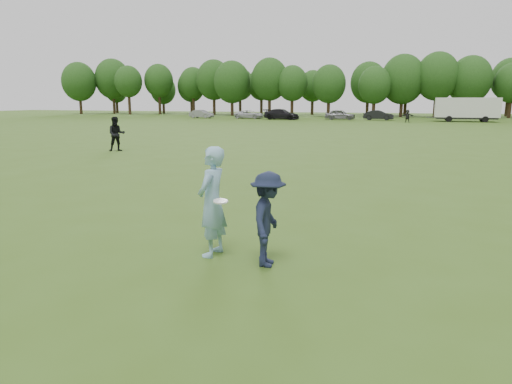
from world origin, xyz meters
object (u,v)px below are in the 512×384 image
at_px(car_c, 249,114).
at_px(car_e, 340,115).
at_px(thrower, 212,202).
at_px(player_far_a, 116,134).
at_px(car_b, 201,114).
at_px(player_far_d, 407,116).
at_px(car_f, 379,115).
at_px(car_d, 282,114).
at_px(cargo_trailer, 467,108).
at_px(defender, 268,219).

bearing_deg(car_c, car_e, -86.52).
bearing_deg(thrower, car_e, -171.45).
distance_m(player_far_a, car_b, 48.18).
xyz_separation_m(thrower, car_e, (-5.84, 61.13, -0.29)).
bearing_deg(thrower, player_far_a, -137.13).
relative_size(car_c, car_e, 1.05).
bearing_deg(car_e, player_far_a, 168.81).
bearing_deg(car_e, player_far_d, -121.12).
relative_size(car_b, car_f, 0.93).
bearing_deg(player_far_a, car_d, 55.88).
distance_m(player_far_a, car_f, 48.35).
relative_size(thrower, cargo_trailer, 0.23).
bearing_deg(car_d, player_far_a, -170.84).
relative_size(thrower, car_c, 0.45).
distance_m(car_d, car_f, 14.16).
bearing_deg(car_e, car_b, 88.44).
bearing_deg(car_b, player_far_a, -153.45).
bearing_deg(car_e, car_f, -86.33).
xyz_separation_m(defender, player_far_d, (2.47, 56.28, -0.03)).
height_order(thrower, defender, thrower).
distance_m(defender, car_b, 67.41).
height_order(player_far_a, car_b, player_far_a).
relative_size(player_far_a, cargo_trailer, 0.22).
bearing_deg(thrower, car_c, -158.77).
bearing_deg(car_b, car_e, -80.82).
bearing_deg(car_f, defender, -174.16).
xyz_separation_m(defender, cargo_trailer, (9.99, 60.42, 0.92)).
distance_m(defender, car_c, 64.82).
height_order(car_d, car_e, car_d).
bearing_deg(car_b, car_c, -78.74).
relative_size(car_c, car_f, 1.09).
xyz_separation_m(player_far_a, car_d, (-1.82, 44.27, -0.21)).
relative_size(player_far_a, car_b, 0.50).
xyz_separation_m(car_b, car_e, (22.18, 0.57, 0.10)).
relative_size(defender, car_e, 0.39).
height_order(player_far_d, car_e, player_far_d).
height_order(player_far_a, car_e, player_far_a).
distance_m(thrower, car_f, 61.78).
bearing_deg(player_far_a, car_f, 39.02).
height_order(car_c, car_e, car_e).
distance_m(player_far_d, car_e, 10.74).
distance_m(defender, car_d, 61.42).
xyz_separation_m(car_b, car_c, (8.02, 0.50, -0.01)).
relative_size(car_b, car_c, 0.85).
bearing_deg(player_far_d, defender, -87.89).
height_order(defender, car_e, defender).
relative_size(car_d, car_e, 1.21).
height_order(player_far_a, player_far_d, player_far_a).
distance_m(thrower, car_c, 64.25).
bearing_deg(defender, thrower, 73.80).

